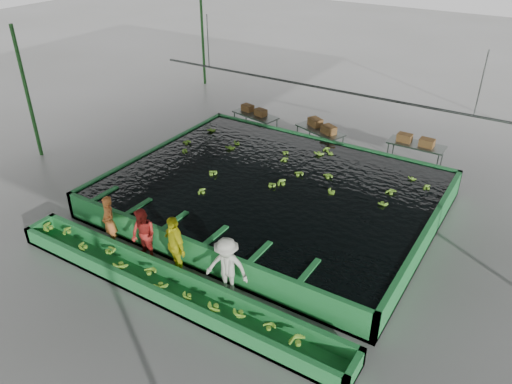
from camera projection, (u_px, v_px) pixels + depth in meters
The scene contains 21 objects.
ground at pixel (247, 227), 15.27m from camera, with size 80.00×80.00×0.00m, color slate.
shed_roof at pixel (246, 65), 12.77m from camera, with size 20.00×22.00×0.04m, color slate.
shed_posts at pixel (247, 153), 14.02m from camera, with size 20.00×22.00×5.00m, color #245D24, non-canonical shape.
flotation_tank at pixel (272, 194), 16.14m from camera, with size 10.00×8.00×0.90m, color #24833B, non-canonical shape.
tank_water at pixel (273, 183), 15.94m from camera, with size 9.70×7.70×0.00m, color black.
sorting_trough at pixel (169, 287), 12.50m from camera, with size 10.00×1.00×0.50m, color #24833B, non-canonical shape.
cableway_rail at pixel (324, 88), 17.44m from camera, with size 0.08×0.08×14.00m, color #59605B.
rail_hanger_left at pixel (208, 41), 19.24m from camera, with size 0.04×0.04×2.00m, color #59605B.
rail_hanger_right at pixel (481, 84), 14.65m from camera, with size 0.04×0.04×2.00m, color #59605B.
worker_a at pixel (109, 221), 14.13m from camera, with size 0.57×0.37×1.56m, color orange.
worker_b at pixel (144, 235), 13.53m from camera, with size 0.76×0.59×1.57m, color red.
worker_c at pixel (175, 245), 12.98m from camera, with size 1.02×0.43×1.75m, color yellow.
worker_d at pixel (227, 268), 12.23m from camera, with size 1.09×0.63×1.68m, color beige.
packing_table_left at pixel (255, 124), 21.22m from camera, with size 2.02×0.81×0.92m, color #59605B, non-canonical shape.
packing_table_mid at pixel (319, 140), 19.79m from camera, with size 2.03×0.81×0.93m, color #59605B, non-canonical shape.
packing_table_right at pixel (414, 155), 18.58m from camera, with size 2.04×0.82×0.93m, color #59605B, non-canonical shape.
box_stack_left at pixel (254, 113), 21.10m from camera, with size 1.26×0.35×0.27m, color brown, non-canonical shape.
box_stack_mid at pixel (322, 130), 19.54m from camera, with size 1.44×0.40×0.31m, color brown, non-canonical shape.
box_stack_right at pixel (415, 144), 18.37m from camera, with size 1.35×0.37×0.29m, color brown, non-canonical shape.
floating_bananas at pixel (285, 173), 16.53m from camera, with size 8.50×5.79×0.12m, color #71B52B, non-canonical shape.
trough_bananas at pixel (169, 282), 12.42m from camera, with size 9.20×0.61×0.12m, color #71B52B, non-canonical shape.
Camera 1 is at (6.95, -10.62, 8.56)m, focal length 35.00 mm.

